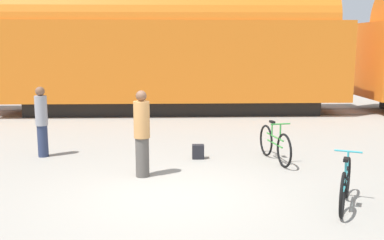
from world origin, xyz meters
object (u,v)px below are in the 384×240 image
at_px(person_in_grey, 42,121).
at_px(bicycle_green, 275,144).
at_px(freight_train, 173,47).
at_px(person_in_tan, 142,134).
at_px(backpack, 198,152).
at_px(bicycle_teal, 345,184).

bearing_deg(person_in_grey, bicycle_green, 151.39).
bearing_deg(freight_train, person_in_tan, -94.02).
distance_m(bicycle_green, person_in_grey, 5.60).
bearing_deg(backpack, bicycle_teal, -54.90).
distance_m(person_in_tan, person_in_grey, 3.09).
relative_size(bicycle_teal, bicycle_green, 0.87).
bearing_deg(freight_train, backpack, -85.22).
bearing_deg(freight_train, bicycle_teal, -74.58).
height_order(bicycle_teal, bicycle_green, bicycle_green).
relative_size(bicycle_teal, backpack, 4.72).
bearing_deg(backpack, person_in_grey, 174.61).
xyz_separation_m(person_in_tan, backpack, (1.23, 1.41, -0.74)).
height_order(freight_train, person_in_tan, freight_train).
xyz_separation_m(freight_train, backpack, (0.61, -7.31, -2.41)).
bearing_deg(freight_train, person_in_grey, -114.38).
bearing_deg(person_in_grey, backpack, 152.73).
relative_size(bicycle_teal, person_in_grey, 0.94).
height_order(bicycle_teal, backpack, bicycle_teal).
height_order(freight_train, bicycle_green, freight_train).
bearing_deg(bicycle_green, backpack, 170.45).
bearing_deg(person_in_grey, freight_train, -136.26).
distance_m(freight_train, bicycle_teal, 11.22).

